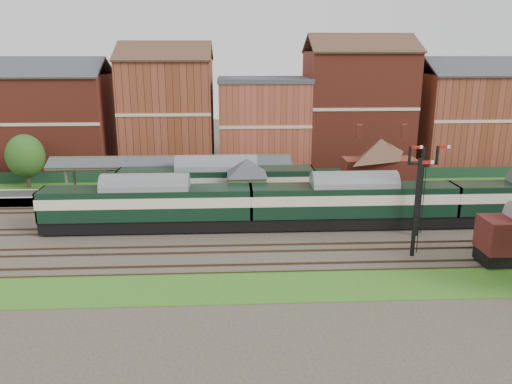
{
  "coord_description": "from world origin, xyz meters",
  "views": [
    {
      "loc": [
        -4.51,
        -43.78,
        15.83
      ],
      "look_at": [
        -2.18,
        2.0,
        3.0
      ],
      "focal_mm": 35.0,
      "sensor_mm": 36.0,
      "label": 1
    }
  ],
  "objects_px": {
    "semaphore_bracket": "(421,186)",
    "platform_railcar": "(217,184)",
    "signal_box": "(247,187)",
    "dmu_train": "(353,201)"
  },
  "relations": [
    {
      "from": "platform_railcar",
      "to": "semaphore_bracket",
      "type": "bearing_deg",
      "value": -26.46
    },
    {
      "from": "dmu_train",
      "to": "signal_box",
      "type": "bearing_deg",
      "value": 161.53
    },
    {
      "from": "dmu_train",
      "to": "platform_railcar",
      "type": "bearing_deg",
      "value": 153.03
    },
    {
      "from": "semaphore_bracket",
      "to": "platform_railcar",
      "type": "xyz_separation_m",
      "value": [
        -18.08,
        9.0,
        -1.94
      ]
    },
    {
      "from": "signal_box",
      "to": "dmu_train",
      "type": "relative_size",
      "value": 0.11
    },
    {
      "from": "dmu_train",
      "to": "platform_railcar",
      "type": "relative_size",
      "value": 2.82
    },
    {
      "from": "semaphore_bracket",
      "to": "platform_railcar",
      "type": "bearing_deg",
      "value": 153.54
    },
    {
      "from": "signal_box",
      "to": "platform_railcar",
      "type": "height_order",
      "value": "signal_box"
    },
    {
      "from": "semaphore_bracket",
      "to": "signal_box",
      "type": "bearing_deg",
      "value": 159.08
    },
    {
      "from": "signal_box",
      "to": "platform_railcar",
      "type": "xyz_separation_m",
      "value": [
        -3.04,
        3.25,
        -0.5
      ]
    }
  ]
}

